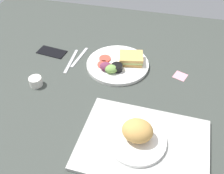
{
  "coord_description": "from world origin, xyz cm",
  "views": [
    {
      "loc": [
        -16.6,
        79.24,
        77.85
      ],
      "look_at": [
        2.0,
        3.0,
        4.0
      ],
      "focal_mm": 41.5,
      "sensor_mm": 36.0,
      "label": 1
    }
  ],
  "objects_px": {
    "serving_tray": "(143,144)",
    "plate_with_salad": "(119,64)",
    "knife": "(71,61)",
    "cell_phone": "(52,52)",
    "bread_plate_near": "(137,135)",
    "sticky_note": "(180,76)",
    "espresso_cup": "(36,82)",
    "fork": "(80,57)"
  },
  "relations": [
    {
      "from": "bread_plate_near",
      "to": "fork",
      "type": "bearing_deg",
      "value": -50.21
    },
    {
      "from": "fork",
      "to": "knife",
      "type": "xyz_separation_m",
      "value": [
        0.03,
        0.04,
        0.0
      ]
    },
    {
      "from": "serving_tray",
      "to": "sticky_note",
      "type": "height_order",
      "value": "serving_tray"
    },
    {
      "from": "cell_phone",
      "to": "bread_plate_near",
      "type": "bearing_deg",
      "value": 146.98
    },
    {
      "from": "fork",
      "to": "knife",
      "type": "bearing_deg",
      "value": -29.0
    },
    {
      "from": "cell_phone",
      "to": "sticky_note",
      "type": "distance_m",
      "value": 0.65
    },
    {
      "from": "bread_plate_near",
      "to": "sticky_note",
      "type": "distance_m",
      "value": 0.43
    },
    {
      "from": "bread_plate_near",
      "to": "fork",
      "type": "height_order",
      "value": "bread_plate_near"
    },
    {
      "from": "bread_plate_near",
      "to": "knife",
      "type": "bearing_deg",
      "value": -45.2
    },
    {
      "from": "espresso_cup",
      "to": "fork",
      "type": "bearing_deg",
      "value": -116.63
    },
    {
      "from": "plate_with_salad",
      "to": "fork",
      "type": "bearing_deg",
      "value": -6.65
    },
    {
      "from": "knife",
      "to": "sticky_note",
      "type": "xyz_separation_m",
      "value": [
        -0.53,
        -0.01,
        -0.0
      ]
    },
    {
      "from": "serving_tray",
      "to": "plate_with_salad",
      "type": "xyz_separation_m",
      "value": [
        0.18,
        -0.42,
        0.01
      ]
    },
    {
      "from": "fork",
      "to": "cell_phone",
      "type": "bearing_deg",
      "value": -84.59
    },
    {
      "from": "plate_with_salad",
      "to": "fork",
      "type": "relative_size",
      "value": 1.75
    },
    {
      "from": "bread_plate_near",
      "to": "cell_phone",
      "type": "relative_size",
      "value": 1.46
    },
    {
      "from": "serving_tray",
      "to": "cell_phone",
      "type": "relative_size",
      "value": 3.13
    },
    {
      "from": "cell_phone",
      "to": "sticky_note",
      "type": "bearing_deg",
      "value": -175.21
    },
    {
      "from": "serving_tray",
      "to": "sticky_note",
      "type": "xyz_separation_m",
      "value": [
        -0.11,
        -0.41,
        -0.01
      ]
    },
    {
      "from": "plate_with_salad",
      "to": "bread_plate_near",
      "type": "bearing_deg",
      "value": 110.75
    },
    {
      "from": "knife",
      "to": "sticky_note",
      "type": "distance_m",
      "value": 0.53
    },
    {
      "from": "plate_with_salad",
      "to": "knife",
      "type": "height_order",
      "value": "plate_with_salad"
    },
    {
      "from": "plate_with_salad",
      "to": "cell_phone",
      "type": "relative_size",
      "value": 2.06
    },
    {
      "from": "sticky_note",
      "to": "espresso_cup",
      "type": "bearing_deg",
      "value": 19.01
    },
    {
      "from": "sticky_note",
      "to": "knife",
      "type": "bearing_deg",
      "value": 1.56
    },
    {
      "from": "espresso_cup",
      "to": "bread_plate_near",
      "type": "bearing_deg",
      "value": 157.76
    },
    {
      "from": "bread_plate_near",
      "to": "plate_with_salad",
      "type": "xyz_separation_m",
      "value": [
        0.16,
        -0.41,
        -0.03
      ]
    },
    {
      "from": "plate_with_salad",
      "to": "knife",
      "type": "relative_size",
      "value": 1.56
    },
    {
      "from": "serving_tray",
      "to": "fork",
      "type": "xyz_separation_m",
      "value": [
        0.39,
        -0.44,
        -0.01
      ]
    },
    {
      "from": "fork",
      "to": "knife",
      "type": "height_order",
      "value": "same"
    },
    {
      "from": "serving_tray",
      "to": "fork",
      "type": "relative_size",
      "value": 2.65
    },
    {
      "from": "serving_tray",
      "to": "espresso_cup",
      "type": "height_order",
      "value": "espresso_cup"
    },
    {
      "from": "knife",
      "to": "cell_phone",
      "type": "height_order",
      "value": "cell_phone"
    },
    {
      "from": "knife",
      "to": "sticky_note",
      "type": "bearing_deg",
      "value": 89.6
    },
    {
      "from": "knife",
      "to": "serving_tray",
      "type": "bearing_deg",
      "value": 44.34
    },
    {
      "from": "knife",
      "to": "cell_phone",
      "type": "distance_m",
      "value": 0.13
    },
    {
      "from": "bread_plate_near",
      "to": "espresso_cup",
      "type": "bearing_deg",
      "value": -22.24
    },
    {
      "from": "plate_with_salad",
      "to": "espresso_cup",
      "type": "distance_m",
      "value": 0.39
    },
    {
      "from": "sticky_note",
      "to": "bread_plate_near",
      "type": "bearing_deg",
      "value": 71.75
    },
    {
      "from": "bread_plate_near",
      "to": "cell_phone",
      "type": "bearing_deg",
      "value": -40.65
    },
    {
      "from": "fork",
      "to": "sticky_note",
      "type": "distance_m",
      "value": 0.5
    },
    {
      "from": "plate_with_salad",
      "to": "sticky_note",
      "type": "bearing_deg",
      "value": 179.7
    }
  ]
}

